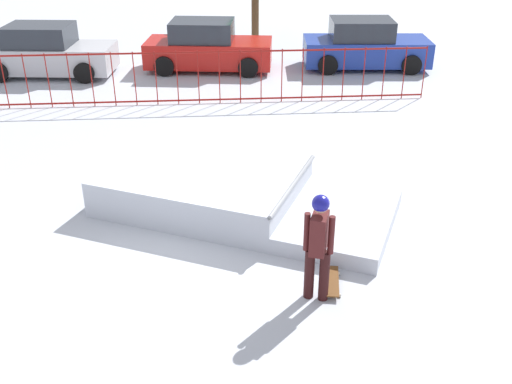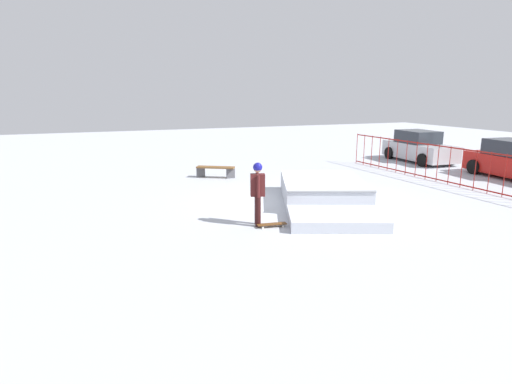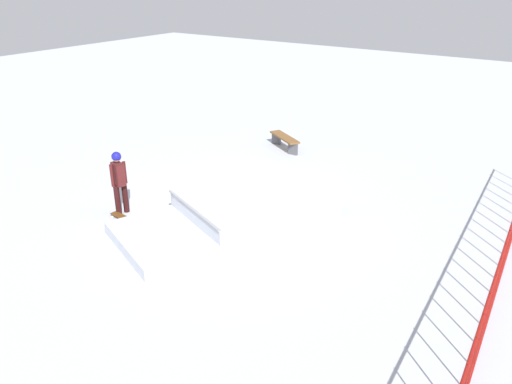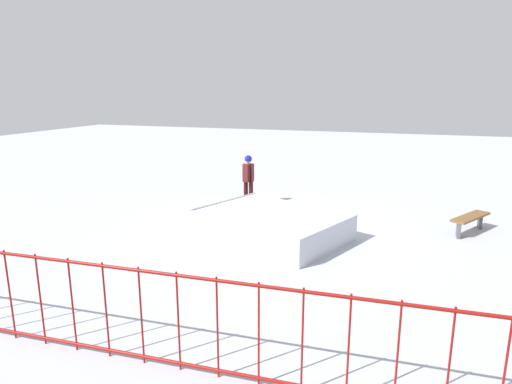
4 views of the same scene
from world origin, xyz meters
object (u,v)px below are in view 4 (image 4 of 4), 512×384
object	(u,v)px
skate_ramp	(259,223)
skateboard	(238,204)
skater	(248,176)
park_bench	(470,220)

from	to	relation	value
skate_ramp	skateboard	size ratio (longest dim) A/B	7.30
skater	park_bench	bearing A→B (deg)	99.72
skateboard	park_bench	distance (m)	7.21
skate_ramp	skater	distance (m)	3.27
skate_ramp	park_bench	xyz separation A→B (m)	(-5.52, -2.02, 0.04)
skater	skateboard	world-z (taller)	skater
skate_ramp	skater	world-z (taller)	skater
skate_ramp	skateboard	xyz separation A→B (m)	(1.66, -2.60, -0.24)
skater	skateboard	distance (m)	1.02
skateboard	skater	bearing A→B (deg)	142.76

